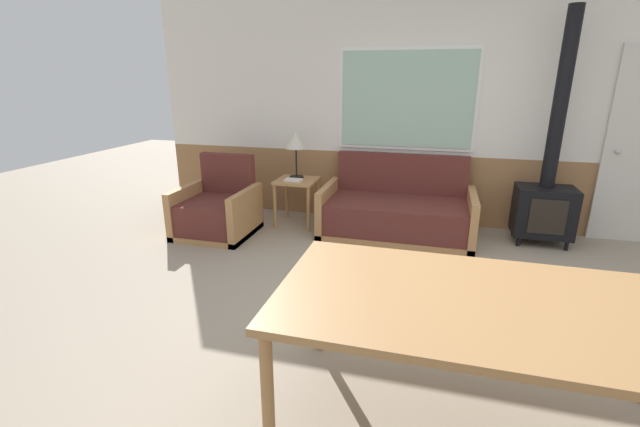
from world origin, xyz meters
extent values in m
plane|color=gray|center=(0.00, 0.00, 0.00)|extent=(16.00, 16.00, 0.00)
cube|color=#996B42|center=(0.00, 2.63, 0.43)|extent=(7.20, 0.06, 0.85)
cube|color=silver|center=(0.00, 2.63, 1.78)|extent=(7.20, 0.06, 1.85)
cube|color=white|center=(-0.44, 2.59, 1.49)|extent=(1.61, 0.01, 1.17)
cube|color=#99BCA8|center=(-0.44, 2.58, 1.49)|extent=(1.53, 0.02, 1.09)
cube|color=#B27F4C|center=(-0.44, 2.07, 0.03)|extent=(1.70, 0.89, 0.06)
cube|color=#5B2823|center=(-0.44, 2.05, 0.23)|extent=(1.54, 0.81, 0.34)
cube|color=#5B2823|center=(-0.44, 2.47, 0.64)|extent=(1.54, 0.10, 0.48)
cube|color=#B27F4C|center=(-1.25, 2.07, 0.27)|extent=(0.08, 0.89, 0.54)
cube|color=#B27F4C|center=(0.37, 2.07, 0.27)|extent=(0.08, 0.89, 0.54)
cube|color=#B27F4C|center=(-2.44, 1.54, 0.03)|extent=(0.82, 0.79, 0.06)
cube|color=#5B2823|center=(-2.44, 1.52, 0.23)|extent=(0.66, 0.71, 0.35)
cube|color=#5B2823|center=(-2.44, 1.89, 0.65)|extent=(0.66, 0.10, 0.48)
cube|color=#B27F4C|center=(-2.81, 1.54, 0.27)|extent=(0.08, 0.79, 0.55)
cube|color=#B27F4C|center=(-2.07, 1.54, 0.27)|extent=(0.08, 0.79, 0.55)
cube|color=#B27F4C|center=(-1.65, 2.13, 0.55)|extent=(0.48, 0.48, 0.03)
cylinder|color=#B27F4C|center=(-1.86, 1.92, 0.27)|extent=(0.04, 0.04, 0.54)
cylinder|color=#B27F4C|center=(-1.44, 1.92, 0.27)|extent=(0.04, 0.04, 0.54)
cylinder|color=#B27F4C|center=(-1.86, 2.34, 0.27)|extent=(0.04, 0.04, 0.54)
cylinder|color=#B27F4C|center=(-1.44, 2.34, 0.27)|extent=(0.04, 0.04, 0.54)
cylinder|color=black|center=(-1.68, 2.21, 0.58)|extent=(0.17, 0.17, 0.02)
cylinder|color=black|center=(-1.68, 2.21, 0.76)|extent=(0.02, 0.02, 0.34)
cone|color=beige|center=(-1.68, 2.21, 1.03)|extent=(0.26, 0.26, 0.20)
cube|color=white|center=(-1.67, 2.05, 0.58)|extent=(0.20, 0.13, 0.02)
cube|color=#9E7042|center=(0.24, -0.72, 0.73)|extent=(2.00, 1.04, 0.04)
cylinder|color=#9E7042|center=(-0.70, -1.18, 0.36)|extent=(0.06, 0.06, 0.71)
cylinder|color=#9E7042|center=(-0.70, -0.26, 0.36)|extent=(0.06, 0.06, 0.71)
cylinder|color=black|center=(0.88, 2.07, 0.05)|extent=(0.04, 0.04, 0.10)
cylinder|color=black|center=(1.35, 2.07, 0.05)|extent=(0.04, 0.04, 0.10)
cylinder|color=black|center=(0.88, 2.40, 0.05)|extent=(0.04, 0.04, 0.10)
cylinder|color=black|center=(1.35, 2.40, 0.05)|extent=(0.04, 0.04, 0.10)
cube|color=black|center=(1.12, 2.23, 0.37)|extent=(0.59, 0.41, 0.53)
cube|color=black|center=(1.12, 2.02, 0.37)|extent=(0.35, 0.01, 0.37)
cylinder|color=black|center=(1.12, 2.28, 1.52)|extent=(0.15, 0.15, 1.78)
sphere|color=silver|center=(1.81, 2.54, 1.00)|extent=(0.06, 0.06, 0.06)
camera|label=1|loc=(-0.05, -2.65, 1.76)|focal=24.00mm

